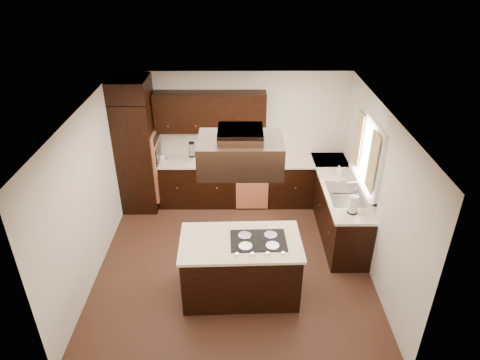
# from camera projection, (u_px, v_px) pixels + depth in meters

# --- Properties ---
(floor) EXTENTS (4.20, 4.20, 0.02)m
(floor) POSITION_uv_depth(u_px,v_px,m) (234.00, 261.00, 6.87)
(floor) COLOR brown
(floor) RESTS_ON ground
(ceiling) EXTENTS (4.20, 4.20, 0.02)m
(ceiling) POSITION_uv_depth(u_px,v_px,m) (233.00, 112.00, 5.64)
(ceiling) COLOR white
(ceiling) RESTS_ON ground
(wall_back) EXTENTS (4.20, 0.02, 2.50)m
(wall_back) POSITION_uv_depth(u_px,v_px,m) (234.00, 137.00, 8.10)
(wall_back) COLOR silver
(wall_back) RESTS_ON ground
(wall_front) EXTENTS (4.20, 0.02, 2.50)m
(wall_front) POSITION_uv_depth(u_px,v_px,m) (231.00, 299.00, 4.41)
(wall_front) COLOR silver
(wall_front) RESTS_ON ground
(wall_left) EXTENTS (0.02, 4.20, 2.50)m
(wall_left) POSITION_uv_depth(u_px,v_px,m) (89.00, 194.00, 6.25)
(wall_left) COLOR silver
(wall_left) RESTS_ON ground
(wall_right) EXTENTS (0.02, 4.20, 2.50)m
(wall_right) POSITION_uv_depth(u_px,v_px,m) (377.00, 194.00, 6.26)
(wall_right) COLOR silver
(wall_right) RESTS_ON ground
(oven_column) EXTENTS (0.65, 0.75, 2.12)m
(oven_column) POSITION_uv_depth(u_px,v_px,m) (138.00, 155.00, 7.83)
(oven_column) COLOR black
(oven_column) RESTS_ON floor
(wall_oven_face) EXTENTS (0.05, 0.62, 0.78)m
(wall_oven_face) POSITION_uv_depth(u_px,v_px,m) (156.00, 152.00, 7.80)
(wall_oven_face) COLOR #D4744E
(wall_oven_face) RESTS_ON oven_column
(base_cabinets_back) EXTENTS (2.93, 0.60, 0.88)m
(base_cabinets_back) POSITION_uv_depth(u_px,v_px,m) (236.00, 182.00, 8.22)
(base_cabinets_back) COLOR black
(base_cabinets_back) RESTS_ON floor
(base_cabinets_right) EXTENTS (0.60, 2.40, 0.88)m
(base_cabinets_right) POSITION_uv_depth(u_px,v_px,m) (337.00, 207.00, 7.44)
(base_cabinets_right) COLOR black
(base_cabinets_right) RESTS_ON floor
(countertop_back) EXTENTS (2.93, 0.63, 0.04)m
(countertop_back) POSITION_uv_depth(u_px,v_px,m) (236.00, 161.00, 7.98)
(countertop_back) COLOR #F4DFC4
(countertop_back) RESTS_ON base_cabinets_back
(countertop_right) EXTENTS (0.63, 2.40, 0.04)m
(countertop_right) POSITION_uv_depth(u_px,v_px,m) (340.00, 184.00, 7.21)
(countertop_right) COLOR #F4DFC4
(countertop_right) RESTS_ON base_cabinets_right
(upper_cabinets) EXTENTS (2.00, 0.34, 0.72)m
(upper_cabinets) POSITION_uv_depth(u_px,v_px,m) (210.00, 112.00, 7.66)
(upper_cabinets) COLOR black
(upper_cabinets) RESTS_ON wall_back
(dishwasher_front) EXTENTS (0.60, 0.05, 0.72)m
(dishwasher_front) POSITION_uv_depth(u_px,v_px,m) (252.00, 192.00, 7.98)
(dishwasher_front) COLOR #D4744E
(dishwasher_front) RESTS_ON floor
(window_frame) EXTENTS (0.06, 1.32, 1.12)m
(window_frame) POSITION_uv_depth(u_px,v_px,m) (368.00, 153.00, 6.54)
(window_frame) COLOR white
(window_frame) RESTS_ON wall_right
(window_pane) EXTENTS (0.00, 1.20, 1.00)m
(window_pane) POSITION_uv_depth(u_px,v_px,m) (370.00, 153.00, 6.54)
(window_pane) COLOR white
(window_pane) RESTS_ON wall_right
(curtain_left) EXTENTS (0.02, 0.34, 0.90)m
(curtain_left) POSITION_uv_depth(u_px,v_px,m) (373.00, 162.00, 6.15)
(curtain_left) COLOR #F6ECBA
(curtain_left) RESTS_ON wall_right
(curtain_right) EXTENTS (0.02, 0.34, 0.90)m
(curtain_right) POSITION_uv_depth(u_px,v_px,m) (358.00, 139.00, 6.89)
(curtain_right) COLOR #F6ECBA
(curtain_right) RESTS_ON wall_right
(sink_rim) EXTENTS (0.52, 0.84, 0.01)m
(sink_rim) POSITION_uv_depth(u_px,v_px,m) (345.00, 194.00, 6.90)
(sink_rim) COLOR silver
(sink_rim) RESTS_ON countertop_right
(island) EXTENTS (1.63, 0.92, 0.88)m
(island) POSITION_uv_depth(u_px,v_px,m) (241.00, 268.00, 6.04)
(island) COLOR black
(island) RESTS_ON floor
(island_top) EXTENTS (1.69, 0.98, 0.04)m
(island_top) POSITION_uv_depth(u_px,v_px,m) (241.00, 242.00, 5.82)
(island_top) COLOR #F4DFC4
(island_top) RESTS_ON island
(cooktop) EXTENTS (0.77, 0.53, 0.01)m
(cooktop) POSITION_uv_depth(u_px,v_px,m) (258.00, 240.00, 5.81)
(cooktop) COLOR black
(cooktop) RESTS_ON island_top
(range_hood) EXTENTS (1.05, 0.72, 0.42)m
(range_hood) POSITION_uv_depth(u_px,v_px,m) (240.00, 154.00, 5.33)
(range_hood) COLOR black
(range_hood) RESTS_ON ceiling
(hood_duct) EXTENTS (0.55, 0.50, 0.13)m
(hood_duct) POSITION_uv_depth(u_px,v_px,m) (240.00, 134.00, 5.20)
(hood_duct) COLOR black
(hood_duct) RESTS_ON ceiling
(blender_base) EXTENTS (0.15, 0.15, 0.10)m
(blender_base) POSITION_uv_depth(u_px,v_px,m) (192.00, 159.00, 7.90)
(blender_base) COLOR silver
(blender_base) RESTS_ON countertop_back
(blender_pitcher) EXTENTS (0.13, 0.13, 0.26)m
(blender_pitcher) POSITION_uv_depth(u_px,v_px,m) (192.00, 150.00, 7.81)
(blender_pitcher) COLOR silver
(blender_pitcher) RESTS_ON blender_base
(spice_rack) EXTENTS (0.38, 0.23, 0.31)m
(spice_rack) POSITION_uv_depth(u_px,v_px,m) (212.00, 152.00, 7.91)
(spice_rack) COLOR black
(spice_rack) RESTS_ON countertop_back
(mixing_bowl) EXTENTS (0.32, 0.32, 0.06)m
(mixing_bowl) POSITION_uv_depth(u_px,v_px,m) (162.00, 160.00, 7.91)
(mixing_bowl) COLOR white
(mixing_bowl) RESTS_ON countertop_back
(soap_bottle) EXTENTS (0.09, 0.09, 0.19)m
(soap_bottle) POSITION_uv_depth(u_px,v_px,m) (339.00, 171.00, 7.39)
(soap_bottle) COLOR white
(soap_bottle) RESTS_ON countertop_right
(paper_towel) EXTENTS (0.17, 0.17, 0.29)m
(paper_towel) POSITION_uv_depth(u_px,v_px,m) (353.00, 204.00, 6.35)
(paper_towel) COLOR white
(paper_towel) RESTS_ON countertop_right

